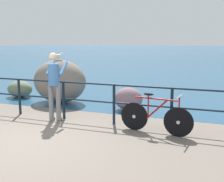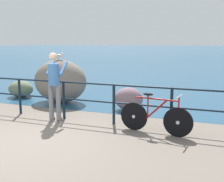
% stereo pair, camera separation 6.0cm
% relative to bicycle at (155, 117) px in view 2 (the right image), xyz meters
% --- Properties ---
extents(ground_plane, '(120.00, 120.00, 0.10)m').
position_rel_bicycle_xyz_m(ground_plane, '(-2.55, 18.47, -0.44)').
color(ground_plane, '#6B6056').
extents(sea_surface, '(120.00, 90.00, 0.01)m').
position_rel_bicycle_xyz_m(sea_surface, '(-2.55, 46.24, -0.39)').
color(sea_surface, navy).
rests_on(sea_surface, ground_plane).
extents(promenade_railing, '(8.62, 0.07, 1.02)m').
position_rel_bicycle_xyz_m(promenade_railing, '(-2.55, 0.35, 0.25)').
color(promenade_railing, black).
rests_on(promenade_railing, ground_plane).
extents(bicycle, '(1.69, 0.48, 0.92)m').
position_rel_bicycle_xyz_m(bicycle, '(0.00, 0.00, 0.00)').
color(bicycle, black).
rests_on(bicycle, ground_plane).
extents(person_at_railing, '(0.53, 0.67, 1.78)m').
position_rel_bicycle_xyz_m(person_at_railing, '(-2.65, 0.07, 0.60)').
color(person_at_railing, slate).
rests_on(person_at_railing, ground_plane).
extents(breakwater_boulder_main, '(1.85, 1.30, 1.44)m').
position_rel_bicycle_xyz_m(breakwater_boulder_main, '(-3.69, 2.09, 0.33)').
color(breakwater_boulder_main, slate).
rests_on(breakwater_boulder_main, ground).
extents(breakwater_boulder_left, '(0.95, 0.75, 0.60)m').
position_rel_bicycle_xyz_m(breakwater_boulder_left, '(-5.52, 2.34, -0.09)').
color(breakwater_boulder_left, '#6A7355').
rests_on(breakwater_boulder_left, ground).
extents(breakwater_boulder_right, '(0.87, 0.70, 0.69)m').
position_rel_bicycle_xyz_m(breakwater_boulder_right, '(-1.20, 1.85, -0.05)').
color(breakwater_boulder_right, slate).
rests_on(breakwater_boulder_right, ground).
extents(seagull, '(0.34, 0.21, 0.23)m').
position_rel_bicycle_xyz_m(seagull, '(-3.70, 2.08, 1.19)').
color(seagull, gold).
rests_on(seagull, breakwater_boulder_main).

